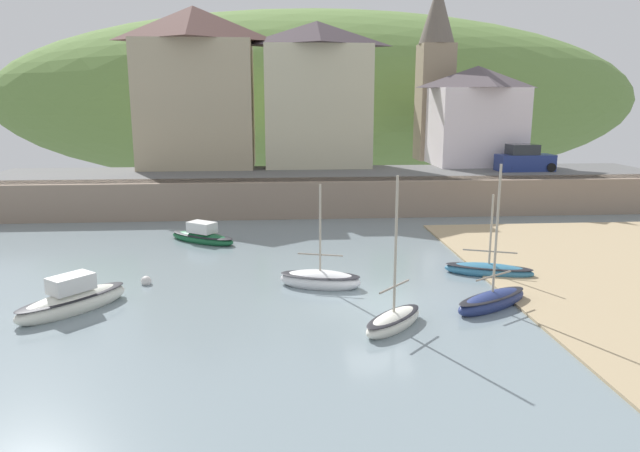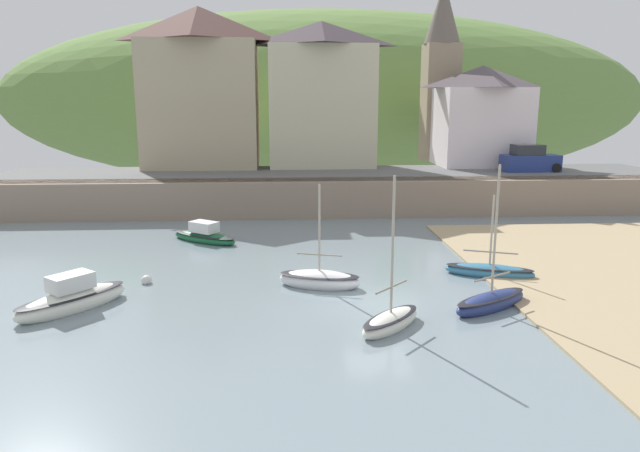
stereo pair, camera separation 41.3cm
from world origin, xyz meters
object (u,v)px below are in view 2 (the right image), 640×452
at_px(sailboat_blue_trim, 204,236).
at_px(rowboat_small_beached, 391,321).
at_px(sailboat_tall_mast, 319,280).
at_px(sailboat_far_left, 72,299).
at_px(waterfront_building_left, 201,87).
at_px(sailboat_nearest_shore, 489,271).
at_px(dinghy_open_wooden, 491,301).
at_px(waterfront_building_centre, 322,94).
at_px(parked_car_near_slipway, 530,160).
at_px(church_with_spire, 441,70).
at_px(waterfront_building_right, 481,115).
at_px(mooring_buoy, 146,280).

xyz_separation_m(sailboat_blue_trim, rowboat_small_beached, (7.97, -12.87, -0.02)).
height_order(sailboat_tall_mast, sailboat_far_left, sailboat_tall_mast).
distance_m(waterfront_building_left, rowboat_small_beached, 30.69).
bearing_deg(sailboat_nearest_shore, dinghy_open_wooden, -87.76).
height_order(waterfront_building_centre, sailboat_far_left, waterfront_building_centre).
distance_m(waterfront_building_left, parked_car_near_slipway, 25.23).
relative_size(church_with_spire, sailboat_far_left, 3.54).
height_order(sailboat_blue_trim, dinghy_open_wooden, dinghy_open_wooden).
bearing_deg(parked_car_near_slipway, waterfront_building_right, 114.69).
relative_size(sailboat_blue_trim, sailboat_far_left, 1.01).
bearing_deg(sailboat_blue_trim, sailboat_far_left, -72.83).
xyz_separation_m(waterfront_building_left, church_with_spire, (19.62, 4.00, 1.53)).
bearing_deg(parked_car_near_slipway, sailboat_blue_trim, -157.32).
bearing_deg(sailboat_far_left, waterfront_building_left, 36.87).
bearing_deg(waterfront_building_left, waterfront_building_right, 0.00).
distance_m(waterfront_building_right, sailboat_far_left, 35.08).
bearing_deg(mooring_buoy, sailboat_tall_mast, -6.61).
bearing_deg(mooring_buoy, waterfront_building_left, 91.20).
bearing_deg(dinghy_open_wooden, waterfront_building_right, 40.65).
bearing_deg(waterfront_building_right, church_with_spire, 120.25).
height_order(church_with_spire, sailboat_nearest_shore, church_with_spire).
bearing_deg(waterfront_building_left, dinghy_open_wooden, -61.98).
xyz_separation_m(church_with_spire, sailboat_tall_mast, (-11.88, -27.22, -9.71)).
xyz_separation_m(sailboat_blue_trim, parked_car_near_slipway, (22.34, 10.51, 2.90)).
bearing_deg(sailboat_tall_mast, mooring_buoy, -170.40).
height_order(sailboat_nearest_shore, sailboat_far_left, sailboat_nearest_shore).
xyz_separation_m(waterfront_building_right, mooring_buoy, (-21.48, -22.38, -6.20)).
xyz_separation_m(sailboat_tall_mast, rowboat_small_beached, (2.15, -4.66, -0.01)).
height_order(dinghy_open_wooden, mooring_buoy, dinghy_open_wooden).
bearing_deg(church_with_spire, sailboat_tall_mast, -113.58).
relative_size(waterfront_building_right, sailboat_nearest_shore, 1.95).
height_order(waterfront_building_left, parked_car_near_slipway, waterfront_building_left).
bearing_deg(rowboat_small_beached, waterfront_building_left, 62.74).
relative_size(waterfront_building_left, mooring_buoy, 27.04).
relative_size(waterfront_building_left, parked_car_near_slipway, 2.87).
distance_m(church_with_spire, dinghy_open_wooden, 32.23).
distance_m(church_with_spire, mooring_buoy, 34.06).
bearing_deg(church_with_spire, waterfront_building_centre, -158.89).
relative_size(church_with_spire, rowboat_small_beached, 2.73).
distance_m(sailboat_nearest_shore, parked_car_near_slipway, 20.04).
bearing_deg(mooring_buoy, dinghy_open_wooden, -15.83).
bearing_deg(church_with_spire, mooring_buoy, -125.98).
bearing_deg(dinghy_open_wooden, waterfront_building_left, 85.67).
height_order(waterfront_building_centre, sailboat_nearest_shore, waterfront_building_centre).
relative_size(waterfront_building_right, parked_car_near_slipway, 1.86).
bearing_deg(waterfront_building_left, parked_car_near_slipway, -10.51).
height_order(church_with_spire, mooring_buoy, church_with_spire).
bearing_deg(dinghy_open_wooden, sailboat_far_left, 144.59).
bearing_deg(rowboat_small_beached, parked_car_near_slipway, 11.61).
height_order(waterfront_building_left, sailboat_nearest_shore, waterfront_building_left).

